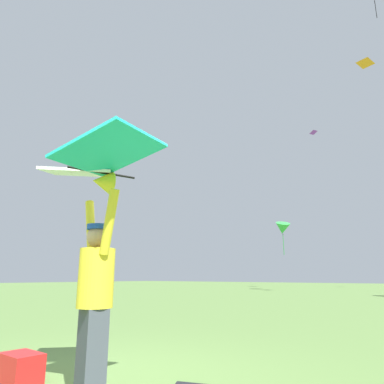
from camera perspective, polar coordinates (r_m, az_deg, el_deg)
name	(u,v)px	position (r m, az deg, el deg)	size (l,w,h in m)	color
kite_flyer_person	(95,295)	(3.62, -15.44, -15.81)	(0.80, 0.43, 1.92)	#424751
held_stunt_kite	(95,167)	(3.75, -15.41, 3.88)	(1.83, 1.21, 0.41)	black
distant_kite_purple_overhead_distant	(313,132)	(41.96, 19.06, 9.15)	(0.85, 0.89, 0.40)	purple
distant_kite_green_high_right	(283,229)	(29.92, 14.48, -5.76)	(1.81, 1.82, 2.78)	green
distant_kite_orange_low_right	(365,63)	(25.33, 26.29, 18.29)	(1.07, 1.06, 0.32)	orange
cooler_box	(20,368)	(4.63, -26.07, -24.26)	(0.48, 0.32, 0.30)	red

